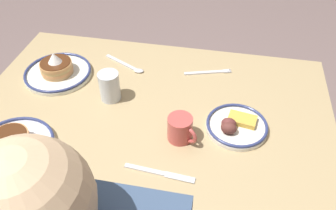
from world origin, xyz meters
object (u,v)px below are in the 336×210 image
object	(u,v)px
coffee_mug	(181,129)
tea_spoon	(129,66)
plate_near_main	(57,71)
drinking_glass	(110,87)
plate_center_pancakes	(236,126)
plate_far_companion	(13,145)
butter_knife	(159,173)
fork_near	(208,72)

from	to	relation	value
coffee_mug	tea_spoon	distance (m)	0.44
plate_near_main	drinking_glass	size ratio (longest dim) A/B	2.39
plate_center_pancakes	drinking_glass	size ratio (longest dim) A/B	1.88
drinking_glass	tea_spoon	world-z (taller)	drinking_glass
plate_far_companion	plate_near_main	bearing A→B (deg)	-86.11
plate_center_pancakes	plate_far_companion	distance (m)	0.72
coffee_mug	drinking_glass	world-z (taller)	drinking_glass
plate_near_main	butter_knife	size ratio (longest dim) A/B	1.22
coffee_mug	tea_spoon	size ratio (longest dim) A/B	0.55
plate_near_main	plate_far_companion	bearing A→B (deg)	93.89
plate_far_companion	coffee_mug	bearing A→B (deg)	-163.74
coffee_mug	butter_knife	world-z (taller)	coffee_mug
plate_near_main	plate_far_companion	size ratio (longest dim) A/B	1.04
plate_near_main	plate_center_pancakes	xyz separation A→B (m)	(-0.71, 0.16, -0.01)
tea_spoon	fork_near	bearing A→B (deg)	-176.07
tea_spoon	plate_near_main	bearing A→B (deg)	22.49
plate_far_companion	fork_near	world-z (taller)	plate_far_companion
fork_near	butter_knife	bearing A→B (deg)	80.33
plate_near_main	plate_center_pancakes	world-z (taller)	plate_near_main
plate_near_main	plate_center_pancakes	size ratio (longest dim) A/B	1.27
plate_near_main	fork_near	world-z (taller)	plate_near_main
plate_far_companion	butter_knife	size ratio (longest dim) A/B	1.18
drinking_glass	fork_near	bearing A→B (deg)	-146.53
butter_knife	tea_spoon	world-z (taller)	tea_spoon
plate_center_pancakes	tea_spoon	size ratio (longest dim) A/B	1.11
fork_near	tea_spoon	size ratio (longest dim) A/B	1.01
coffee_mug	plate_near_main	bearing A→B (deg)	-24.22
plate_center_pancakes	drinking_glass	xyz separation A→B (m)	(0.46, -0.07, 0.03)
tea_spoon	drinking_glass	bearing A→B (deg)	86.30
coffee_mug	plate_far_companion	bearing A→B (deg)	16.26
plate_far_companion	butter_knife	bearing A→B (deg)	179.50
fork_near	drinking_glass	bearing A→B (deg)	33.47
coffee_mug	tea_spoon	xyz separation A→B (m)	(0.27, -0.35, -0.04)
plate_near_main	tea_spoon	xyz separation A→B (m)	(-0.26, -0.11, -0.02)
fork_near	tea_spoon	distance (m)	0.32
coffee_mug	drinking_glass	distance (m)	0.32
plate_center_pancakes	coffee_mug	size ratio (longest dim) A/B	2.02
plate_far_companion	drinking_glass	distance (m)	0.37
plate_center_pancakes	drinking_glass	bearing A→B (deg)	-9.04
drinking_glass	butter_knife	bearing A→B (deg)	129.37
plate_center_pancakes	fork_near	bearing A→B (deg)	-67.34
coffee_mug	tea_spoon	bearing A→B (deg)	-52.08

